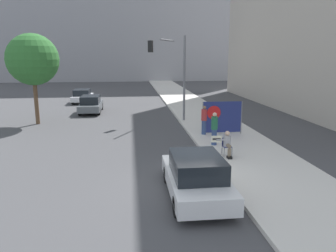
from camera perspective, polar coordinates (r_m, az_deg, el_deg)
The scene contains 11 objects.
ground_plane at distance 12.22m, azimuth 3.60°, elevation -10.91°, with size 160.00×160.00×0.00m, color #444447.
sidewalk_curb at distance 27.07m, azimuth 5.54°, elevation 2.11°, with size 4.28×90.00×0.16m, color beige.
seated_protester at distance 15.52m, azimuth 10.25°, elevation -2.92°, with size 0.98×0.77×1.20m.
jogger_on_sidewalk at distance 17.32m, azimuth 8.08°, elevation -0.42°, with size 0.34×0.34×1.74m.
pedestrian_behind at distance 19.59m, azimuth 6.30°, elevation 1.11°, with size 0.34×0.34×1.74m.
protest_banner at distance 19.79m, azimuth 9.37°, elevation 1.56°, with size 2.43×0.06×1.96m.
traffic_light_pole at distance 23.89m, azimuth 0.67°, elevation 10.70°, with size 2.60×2.37×5.99m.
parked_car_curbside at distance 11.35m, azimuth 4.92°, elevation -8.72°, with size 1.90×4.40×1.51m.
car_on_road_nearest at distance 28.77m, azimuth -13.28°, elevation 3.74°, with size 1.74×4.45×1.45m.
car_on_road_midblock at distance 35.23m, azimuth -14.68°, elevation 5.10°, with size 1.79×4.27×1.36m.
street_tree_near_curb at distance 24.72m, azimuth -22.50°, elevation 10.61°, with size 3.53×3.53×6.29m.
Camera 1 is at (-2.03, -11.06, 4.79)m, focal length 35.00 mm.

